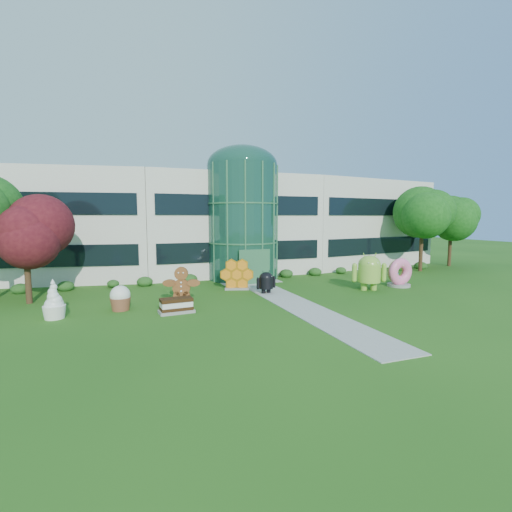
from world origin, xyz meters
name	(u,v)px	position (x,y,z in m)	size (l,w,h in m)	color
ground	(307,310)	(0.00, 0.00, 0.00)	(140.00, 140.00, 0.00)	#215114
building	(224,224)	(0.00, 18.00, 4.65)	(46.00, 15.00, 9.30)	beige
atrium	(242,223)	(0.00, 12.00, 4.90)	(6.00, 6.00, 9.80)	#194738
walkway	(292,302)	(0.00, 2.00, 0.02)	(2.40, 20.00, 0.04)	#9E9E93
tree_red	(26,256)	(-15.50, 7.50, 3.00)	(4.00, 4.00, 6.00)	#3F0C14
trees_backdrop	(239,230)	(0.00, 13.00, 4.20)	(52.00, 8.00, 8.40)	#124812
android_green	(369,270)	(7.08, 3.71, 1.51)	(2.67, 1.78, 3.02)	#86BA3B
android_black	(266,281)	(-0.49, 5.19, 0.90)	(1.58, 1.06, 1.80)	black
donut	(399,272)	(10.20, 4.12, 1.12)	(2.16, 1.03, 2.24)	#EA5996
gingerbread	(181,285)	(-6.58, 4.09, 1.17)	(2.54, 0.98, 2.34)	brown
ice_cream_sandwich	(176,305)	(-7.21, 1.98, 0.43)	(1.93, 0.96, 0.86)	black
honeycomb	(237,276)	(-1.98, 7.34, 1.03)	(2.63, 0.94, 2.06)	orange
froyo	(54,299)	(-13.45, 3.04, 1.05)	(1.23, 1.23, 2.11)	white
cupcake	(120,298)	(-10.15, 3.71, 0.73)	(1.22, 1.22, 1.46)	white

